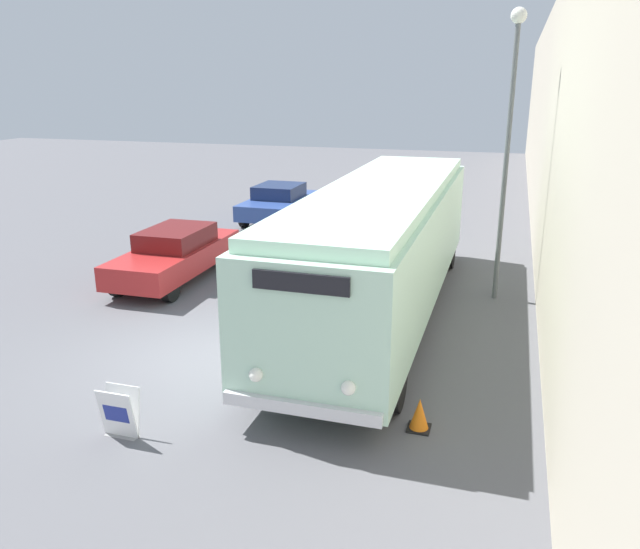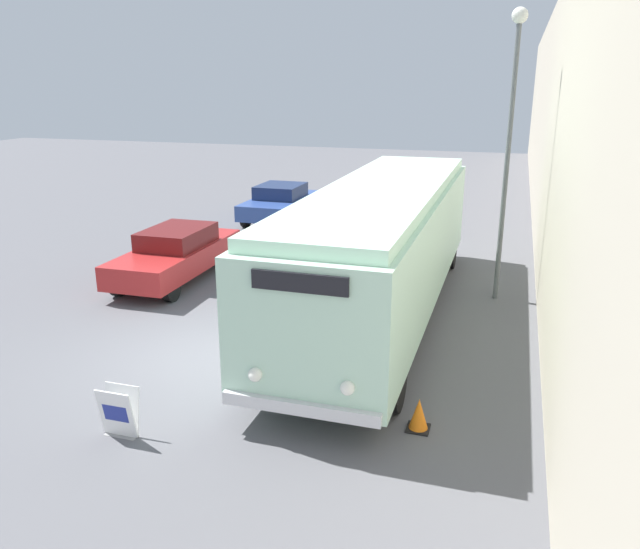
# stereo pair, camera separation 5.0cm
# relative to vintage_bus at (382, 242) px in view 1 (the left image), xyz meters

# --- Properties ---
(ground_plane) EXTENTS (80.00, 80.00, 0.00)m
(ground_plane) POSITION_rel_vintage_bus_xyz_m (-2.97, -3.38, -1.74)
(ground_plane) COLOR #56565B
(building_wall_right) EXTENTS (0.30, 60.00, 7.62)m
(building_wall_right) POSITION_rel_vintage_bus_xyz_m (3.67, 6.62, 2.07)
(building_wall_right) COLOR #B2A893
(building_wall_right) RESTS_ON ground_plane
(vintage_bus) EXTENTS (2.60, 11.58, 3.04)m
(vintage_bus) POSITION_rel_vintage_bus_xyz_m (0.00, 0.00, 0.00)
(vintage_bus) COLOR black
(vintage_bus) RESTS_ON ground_plane
(sign_board) EXTENTS (0.60, 0.31, 0.81)m
(sign_board) POSITION_rel_vintage_bus_xyz_m (-2.73, -6.36, -1.35)
(sign_board) COLOR gray
(sign_board) RESTS_ON ground_plane
(streetlamp) EXTENTS (0.36, 0.36, 6.81)m
(streetlamp) POSITION_rel_vintage_bus_xyz_m (2.53, 1.99, 2.64)
(streetlamp) COLOR #595E60
(streetlamp) RESTS_ON ground_plane
(parked_car_near) EXTENTS (1.82, 4.74, 1.42)m
(parked_car_near) POSITION_rel_vintage_bus_xyz_m (-5.92, 1.00, -1.00)
(parked_car_near) COLOR black
(parked_car_near) RESTS_ON ground_plane
(parked_car_mid) EXTENTS (1.92, 4.26, 1.40)m
(parked_car_mid) POSITION_rel_vintage_bus_xyz_m (-5.91, 8.92, -1.01)
(parked_car_mid) COLOR black
(parked_car_mid) RESTS_ON ground_plane
(traffic_cone) EXTENTS (0.36, 0.36, 0.53)m
(traffic_cone) POSITION_rel_vintage_bus_xyz_m (1.63, -4.82, -1.48)
(traffic_cone) COLOR black
(traffic_cone) RESTS_ON ground_plane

